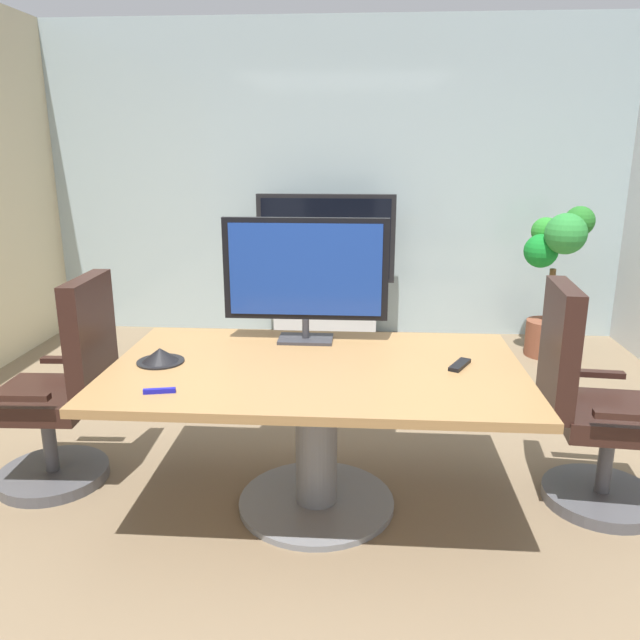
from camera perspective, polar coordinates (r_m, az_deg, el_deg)
The scene contains 11 objects.
ground_plane at distance 3.33m, azimuth -1.43°, elevation -15.08°, with size 6.81×6.81×0.00m, color #7A664C.
wall_back_glass_partition at distance 5.77m, azimuth 1.25°, elevation 12.52°, with size 5.26×0.10×2.78m, color #9EB2B7.
conference_table at distance 2.94m, azimuth -0.34°, elevation -7.66°, with size 1.90×1.13×0.72m.
office_chair_left at distance 3.45m, azimuth -22.49°, elevation -6.77°, with size 0.60×0.58×1.09m.
office_chair_right at distance 3.28m, azimuth 23.50°, elevation -8.06°, with size 0.61×0.59×1.09m.
tv_monitor at distance 3.16m, azimuth -1.34°, elevation 4.36°, with size 0.84×0.18×0.64m.
wall_display_unit at distance 5.55m, azimuth 0.53°, elevation 2.51°, with size 1.20×0.36×1.31m.
potted_plant at distance 5.40m, azimuth 20.69°, elevation 4.46°, with size 0.53×0.56×1.25m.
conference_phone at distance 3.01m, azimuth -14.43°, elevation -3.22°, with size 0.22×0.22×0.07m.
remote_control at distance 2.93m, azimuth 12.68°, elevation -4.03°, with size 0.05×0.17×0.02m, color black.
whiteboard_marker at distance 2.65m, azimuth -14.50°, elevation -6.30°, with size 0.13×0.02×0.02m, color #1919A5.
Camera 1 is at (0.28, -2.85, 1.70)m, focal length 34.93 mm.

